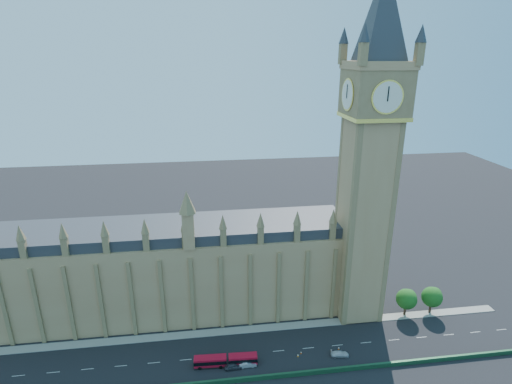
{
  "coord_description": "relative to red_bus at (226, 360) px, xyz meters",
  "views": [
    {
      "loc": [
        -5.18,
        -83.42,
        73.65
      ],
      "look_at": [
        7.38,
        10.0,
        40.88
      ],
      "focal_mm": 28.0,
      "sensor_mm": 36.0,
      "label": 1
    }
  ],
  "objects": [
    {
      "name": "ground",
      "position": [
        2.01,
        3.16,
        -1.41
      ],
      "size": [
        400.0,
        400.0,
        0.0
      ],
      "primitive_type": "plane",
      "color": "black",
      "rests_on": "ground"
    },
    {
      "name": "palace_westminster",
      "position": [
        -22.99,
        25.16,
        12.46
      ],
      "size": [
        120.0,
        20.0,
        28.0
      ],
      "color": "#A77D51",
      "rests_on": "ground"
    },
    {
      "name": "elizabeth_tower",
      "position": [
        40.01,
        17.16,
        53.15
      ],
      "size": [
        20.59,
        20.59,
        105.0
      ],
      "color": "#A77D51",
      "rests_on": "ground"
    },
    {
      "name": "bridge_parapet",
      "position": [
        2.01,
        -5.84,
        -0.81
      ],
      "size": [
        160.0,
        0.6,
        1.2
      ],
      "primitive_type": "cube",
      "color": "#1E4C2D",
      "rests_on": "ground"
    },
    {
      "name": "kerb_north",
      "position": [
        2.01,
        12.66,
        -1.33
      ],
      "size": [
        160.0,
        3.0,
        0.16
      ],
      "primitive_type": "cube",
      "color": "gray",
      "rests_on": "ground"
    },
    {
      "name": "tree_east_near",
      "position": [
        54.23,
        13.25,
        4.24
      ],
      "size": [
        6.0,
        6.0,
        8.5
      ],
      "color": "#382619",
      "rests_on": "ground"
    },
    {
      "name": "tree_east_far",
      "position": [
        62.23,
        13.25,
        4.24
      ],
      "size": [
        6.0,
        6.0,
        8.5
      ],
      "color": "#382619",
      "rests_on": "ground"
    },
    {
      "name": "red_bus",
      "position": [
        0.0,
        0.0,
        0.0
      ],
      "size": [
        15.82,
        3.15,
        2.67
      ],
      "rotation": [
        0.0,
        0.0,
        -0.05
      ],
      "color": "#B60C23",
      "rests_on": "ground"
    },
    {
      "name": "car_grey",
      "position": [
        1.78,
        -1.41,
        -0.67
      ],
      "size": [
        4.4,
        1.92,
        1.48
      ],
      "primitive_type": "imported",
      "rotation": [
        0.0,
        0.0,
        1.61
      ],
      "color": "#3D3E44",
      "rests_on": "ground"
    },
    {
      "name": "car_silver",
      "position": [
        5.37,
        -1.2,
        -0.7
      ],
      "size": [
        4.31,
        1.58,
        1.41
      ],
      "primitive_type": "imported",
      "rotation": [
        0.0,
        0.0,
        1.59
      ],
      "color": "#A8ABB0",
      "rests_on": "ground"
    },
    {
      "name": "car_white",
      "position": [
        29.27,
        -0.78,
        -0.74
      ],
      "size": [
        4.78,
        2.44,
        1.33
      ],
      "primitive_type": "imported",
      "rotation": [
        0.0,
        0.0,
        1.44
      ],
      "color": "silver",
      "rests_on": "ground"
    },
    {
      "name": "cone_a",
      "position": [
        18.57,
        0.43,
        -1.06
      ],
      "size": [
        0.45,
        0.45,
        0.71
      ],
      "rotation": [
        0.0,
        0.0,
        -0.01
      ],
      "color": "black",
      "rests_on": "ground"
    },
    {
      "name": "cone_b",
      "position": [
        19.62,
        1.4,
        -1.1
      ],
      "size": [
        0.48,
        0.48,
        0.63
      ],
      "rotation": [
        0.0,
        0.0,
        -0.23
      ],
      "color": "black",
      "rests_on": "ground"
    },
    {
      "name": "cone_c",
      "position": [
        27.67,
        1.2,
        -1.1
      ],
      "size": [
        0.46,
        0.46,
        0.62
      ],
      "rotation": [
        0.0,
        0.0,
        0.21
      ],
      "color": "black",
      "rests_on": "ground"
    },
    {
      "name": "cone_d",
      "position": [
        29.81,
        1.61,
        -1.06
      ],
      "size": [
        0.53,
        0.53,
        0.7
      ],
      "rotation": [
        0.0,
        0.0,
        -0.22
      ],
      "color": "black",
      "rests_on": "ground"
    }
  ]
}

